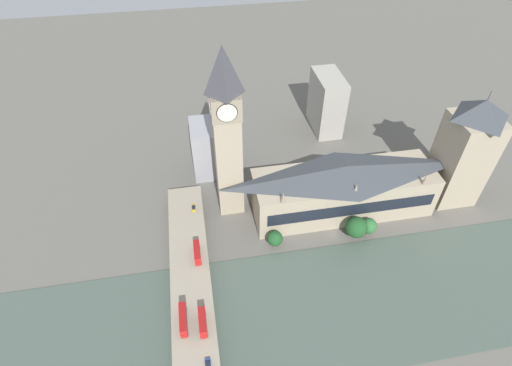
# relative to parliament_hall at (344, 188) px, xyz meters

# --- Properties ---
(ground_plane) EXTENTS (600.00, 600.00, 0.00)m
(ground_plane) POSITION_rel_parliament_hall_xyz_m (-15.08, 8.00, -13.17)
(ground_plane) COLOR #605E56
(river_water) EXTENTS (54.35, 360.00, 0.30)m
(river_water) POSITION_rel_parliament_hall_xyz_m (-48.25, 8.00, -13.02)
(river_water) COLOR #47564C
(river_water) RESTS_ON ground_plane
(parliament_hall) EXTENTS (24.62, 82.41, 26.50)m
(parliament_hall) POSITION_rel_parliament_hall_xyz_m (0.00, 0.00, 0.00)
(parliament_hall) COLOR tan
(parliament_hall) RESTS_ON ground_plane
(clock_tower) EXTENTS (12.37, 12.37, 80.25)m
(clock_tower) POSITION_rel_parliament_hall_xyz_m (11.08, 50.79, 29.49)
(clock_tower) COLOR tan
(clock_tower) RESTS_ON ground_plane
(victoria_tower) EXTENTS (19.60, 19.60, 57.58)m
(victoria_tower) POSITION_rel_parliament_hall_xyz_m (0.06, -55.01, 13.62)
(victoria_tower) COLOR tan
(victoria_tower) RESTS_ON ground_plane
(road_bridge) EXTENTS (140.71, 15.73, 5.21)m
(road_bridge) POSITION_rel_parliament_hall_xyz_m (-48.25, 72.24, -8.96)
(road_bridge) COLOR gray
(road_bridge) RESTS_ON ground_plane
(double_decker_bus_lead) EXTENTS (10.12, 2.64, 4.75)m
(double_decker_bus_lead) POSITION_rel_parliament_hall_xyz_m (-51.14, 68.82, -5.34)
(double_decker_bus_lead) COLOR red
(double_decker_bus_lead) RESTS_ON road_bridge
(double_decker_bus_mid) EXTENTS (10.22, 2.53, 4.78)m
(double_decker_bus_mid) POSITION_rel_parliament_hall_xyz_m (-20.30, 68.61, -5.34)
(double_decker_bus_mid) COLOR red
(double_decker_bus_mid) RESTS_ON road_bridge
(double_decker_bus_rear) EXTENTS (11.57, 2.55, 4.95)m
(double_decker_bus_rear) POSITION_rel_parliament_hall_xyz_m (-49.00, 75.51, -5.25)
(double_decker_bus_rear) COLOR red
(double_decker_bus_rear) RESTS_ON road_bridge
(car_northbound_lead) EXTENTS (4.73, 1.92, 1.36)m
(car_northbound_lead) POSITION_rel_parliament_hall_xyz_m (-65.70, 68.35, -7.28)
(car_northbound_lead) COLOR navy
(car_northbound_lead) RESTS_ON road_bridge
(car_northbound_mid) EXTENTS (4.42, 1.75, 1.43)m
(car_northbound_mid) POSITION_rel_parliament_hall_xyz_m (6.89, 68.52, -7.26)
(car_northbound_mid) COLOR gold
(car_northbound_mid) RESTS_ON road_bridge
(city_block_west) EXTENTS (20.72, 18.63, 27.44)m
(city_block_west) POSITION_rel_parliament_hall_xyz_m (40.07, 57.07, 0.55)
(city_block_west) COLOR #939399
(city_block_west) RESTS_ON ground_plane
(city_block_center) EXTENTS (27.51, 14.26, 33.55)m
(city_block_center) POSITION_rel_parliament_hall_xyz_m (66.61, -12.53, 3.61)
(city_block_center) COLOR #A39E93
(city_block_center) RESTS_ON ground_plane
(tree_embankment_near) EXTENTS (6.86, 6.86, 8.43)m
(tree_embankment_near) POSITION_rel_parliament_hall_xyz_m (-16.63, 35.35, -8.18)
(tree_embankment_near) COLOR brown
(tree_embankment_near) RESTS_ON ground_plane
(tree_embankment_mid) EXTENTS (9.51, 9.51, 11.54)m
(tree_embankment_mid) POSITION_rel_parliament_hall_xyz_m (-18.15, -0.47, -6.40)
(tree_embankment_mid) COLOR brown
(tree_embankment_mid) RESTS_ON ground_plane
(tree_embankment_far) EXTENTS (7.03, 7.03, 9.02)m
(tree_embankment_far) POSITION_rel_parliament_hall_xyz_m (-17.23, -6.85, -7.69)
(tree_embankment_far) COLOR brown
(tree_embankment_far) RESTS_ON ground_plane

